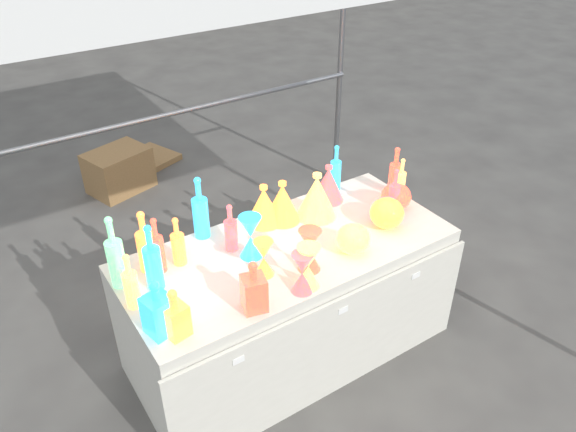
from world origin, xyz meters
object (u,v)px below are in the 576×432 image
display_table (289,301)px  hourglass_0 (309,250)px  globe_0 (387,215)px  bottle_0 (145,241)px  lampshade_0 (264,204)px  decanter_0 (175,313)px  cardboard_box_closed (119,171)px

display_table → hourglass_0: 0.53m
hourglass_0 → globe_0: bearing=7.5°
bottle_0 → globe_0: size_ratio=1.77×
lampshade_0 → decanter_0: bearing=-145.2°
hourglass_0 → lampshade_0: 0.49m
lampshade_0 → hourglass_0: bearing=-94.1°
cardboard_box_closed → globe_0: bearing=-90.1°
display_table → decanter_0: decanter_0 is taller
bottle_0 → hourglass_0: 0.81m
display_table → lampshade_0: (0.02, 0.29, 0.50)m
cardboard_box_closed → lampshade_0: bearing=-101.1°
bottle_0 → globe_0: bearing=-16.3°
decanter_0 → hourglass_0: (0.75, 0.06, -0.01)m
cardboard_box_closed → decanter_0: bearing=-118.8°
cardboard_box_closed → globe_0: size_ratio=2.62×
cardboard_box_closed → lampshade_0: lampshade_0 is taller
display_table → decanter_0: size_ratio=7.38×
decanter_0 → globe_0: bearing=-5.6°
cardboard_box_closed → decanter_0: 2.82m
hourglass_0 → lampshade_0: bearing=86.1°
cardboard_box_closed → decanter_0: size_ratio=2.04×
globe_0 → cardboard_box_closed: bearing=106.7°
bottle_0 → decanter_0: 0.51m
cardboard_box_closed → lampshade_0: (0.21, -2.13, 0.68)m
bottle_0 → lampshade_0: bottle_0 is taller
decanter_0 → hourglass_0: bearing=-7.0°
decanter_0 → globe_0: decanter_0 is taller
bottle_0 → hourglass_0: size_ratio=1.47×
bottle_0 → hourglass_0: bearing=-33.3°
display_table → cardboard_box_closed: bearing=94.5°
cardboard_box_closed → decanter_0: decanter_0 is taller
display_table → globe_0: (0.57, -0.12, 0.45)m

